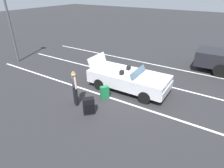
# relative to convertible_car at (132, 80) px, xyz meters

# --- Properties ---
(ground_plane) EXTENTS (80.00, 80.00, 0.00)m
(ground_plane) POSITION_rel_convertible_car_xyz_m (-0.20, -0.00, -0.59)
(ground_plane) COLOR #28282B
(lot_line_near) EXTENTS (18.00, 0.12, 0.01)m
(lot_line_near) POSITION_rel_convertible_car_xyz_m (-0.20, -1.26, -0.59)
(lot_line_near) COLOR silver
(lot_line_near) RESTS_ON ground_plane
(lot_line_mid) EXTENTS (18.00, 0.12, 0.01)m
(lot_line_mid) POSITION_rel_convertible_car_xyz_m (-0.20, 1.44, -0.59)
(lot_line_mid) COLOR silver
(lot_line_mid) RESTS_ON ground_plane
(lot_line_far) EXTENTS (18.00, 0.12, 0.01)m
(lot_line_far) POSITION_rel_convertible_car_xyz_m (-0.20, 4.14, -0.59)
(lot_line_far) COLOR silver
(lot_line_far) RESTS_ON ground_plane
(convertible_car) EXTENTS (4.18, 1.87, 1.53)m
(convertible_car) POSITION_rel_convertible_car_xyz_m (0.00, 0.00, 0.00)
(convertible_car) COLOR silver
(convertible_car) RESTS_ON ground_plane
(suitcase_large_black) EXTENTS (0.53, 0.54, 0.74)m
(suitcase_large_black) POSITION_rel_convertible_car_xyz_m (-0.58, -2.83, -0.22)
(suitcase_large_black) COLOR black
(suitcase_large_black) RESTS_ON ground_plane
(suitcase_medium_bright) EXTENTS (0.41, 0.47, 0.62)m
(suitcase_medium_bright) POSITION_rel_convertible_car_xyz_m (-0.75, -1.41, -0.28)
(suitcase_medium_bright) COLOR #19723F
(suitcase_medium_bright) RESTS_ON ground_plane
(traveler_person) EXTENTS (0.56, 0.39, 1.65)m
(traveler_person) POSITION_rel_convertible_car_xyz_m (-1.54, -2.58, 0.34)
(traveler_person) COLOR black
(traveler_person) RESTS_ON ground_plane
(parking_lamp_post) EXTENTS (0.50, 0.24, 5.23)m
(parking_lamp_post) POSITION_rel_convertible_car_xyz_m (-8.95, -0.51, 2.44)
(parking_lamp_post) COLOR #4C4C51
(parking_lamp_post) RESTS_ON ground_plane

